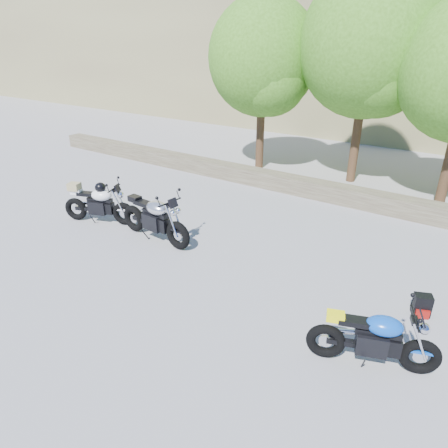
{
  "coord_description": "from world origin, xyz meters",
  "views": [
    {
      "loc": [
        4.56,
        -5.32,
        4.3
      ],
      "look_at": [
        0.2,
        1.0,
        0.75
      ],
      "focal_mm": 32.0,
      "sensor_mm": 36.0,
      "label": 1
    }
  ],
  "objects_px": {
    "white_bike": "(98,203)",
    "silver_bike": "(155,219)",
    "backpack": "(422,306)",
    "blue_bike": "(374,339)"
  },
  "relations": [
    {
      "from": "silver_bike",
      "to": "backpack",
      "type": "height_order",
      "value": "silver_bike"
    },
    {
      "from": "silver_bike",
      "to": "blue_bike",
      "type": "xyz_separation_m",
      "value": [
        5.34,
        -1.18,
        -0.08
      ]
    },
    {
      "from": "white_bike",
      "to": "backpack",
      "type": "height_order",
      "value": "white_bike"
    },
    {
      "from": "blue_bike",
      "to": "silver_bike",
      "type": "bearing_deg",
      "value": 147.32
    },
    {
      "from": "silver_bike",
      "to": "backpack",
      "type": "relative_size",
      "value": 5.6
    },
    {
      "from": "white_bike",
      "to": "backpack",
      "type": "xyz_separation_m",
      "value": [
        7.6,
        0.57,
        -0.34
      ]
    },
    {
      "from": "white_bike",
      "to": "backpack",
      "type": "distance_m",
      "value": 7.63
    },
    {
      "from": "white_bike",
      "to": "silver_bike",
      "type": "bearing_deg",
      "value": -18.7
    },
    {
      "from": "silver_bike",
      "to": "backpack",
      "type": "distance_m",
      "value": 5.75
    },
    {
      "from": "white_bike",
      "to": "blue_bike",
      "type": "distance_m",
      "value": 7.31
    }
  ]
}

